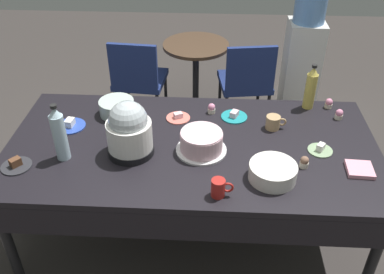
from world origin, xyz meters
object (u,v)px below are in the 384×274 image
(dessert_plate_charcoal, at_px, (16,165))
(ceramic_snack_bowl, at_px, (273,172))
(dessert_plate_coral, at_px, (178,117))
(dessert_plate_teal, at_px, (234,116))
(cupcake_rose, at_px, (339,114))
(maroon_chair_right, at_px, (247,79))
(dessert_plate_cobalt, at_px, (70,125))
(frosted_layer_cake, at_px, (201,142))
(coffee_mug_tan, at_px, (273,122))
(cupcake_mint, at_px, (304,162))
(maroon_chair_left, at_px, (138,77))
(dessert_plate_sage, at_px, (320,149))
(cupcake_cocoa, at_px, (329,103))
(slow_cooker, at_px, (129,130))
(potluck_table, at_px, (192,152))
(water_cooler, at_px, (303,54))
(glass_salad_bowl, at_px, (117,107))
(soda_bottle_ginger_ale, at_px, (311,88))
(cupcake_berry, at_px, (212,109))
(soda_bottle_water, at_px, (59,134))
(round_cafe_table, at_px, (196,66))
(coffee_mug_red, at_px, (219,188))

(dessert_plate_charcoal, bearing_deg, ceramic_snack_bowl, -1.00)
(dessert_plate_coral, bearing_deg, dessert_plate_teal, 5.37)
(cupcake_rose, bearing_deg, maroon_chair_right, 117.00)
(dessert_plate_teal, bearing_deg, dessert_plate_cobalt, -170.93)
(frosted_layer_cake, height_order, coffee_mug_tan, frosted_layer_cake)
(cupcake_mint, distance_m, maroon_chair_left, 1.96)
(dessert_plate_sage, relative_size, cupcake_cocoa, 2.12)
(cupcake_rose, height_order, coffee_mug_tan, coffee_mug_tan)
(frosted_layer_cake, relative_size, cupcake_mint, 4.36)
(slow_cooker, bearing_deg, dessert_plate_charcoal, -165.03)
(potluck_table, bearing_deg, dessert_plate_coral, 110.81)
(ceramic_snack_bowl, distance_m, dessert_plate_sage, 0.40)
(ceramic_snack_bowl, bearing_deg, water_cooler, 75.82)
(potluck_table, xyz_separation_m, maroon_chair_right, (0.41, 1.35, -0.20))
(ceramic_snack_bowl, height_order, water_cooler, water_cooler)
(dessert_plate_coral, distance_m, dessert_plate_sage, 0.90)
(glass_salad_bowl, xyz_separation_m, soda_bottle_ginger_ale, (1.26, 0.15, 0.10))
(cupcake_berry, bearing_deg, coffee_mug_tan, -22.65)
(slow_cooker, bearing_deg, dessert_plate_teal, 34.25)
(soda_bottle_water, height_order, maroon_chair_right, soda_bottle_water)
(dessert_plate_sage, xyz_separation_m, water_cooler, (0.20, 1.72, -0.17))
(glass_salad_bowl, xyz_separation_m, cupcake_rose, (1.44, 0.02, -0.02))
(frosted_layer_cake, xyz_separation_m, round_cafe_table, (-0.11, 1.64, -0.31))
(dessert_plate_sage, relative_size, coffee_mug_red, 1.24)
(coffee_mug_tan, bearing_deg, dessert_plate_sage, -42.10)
(slow_cooker, distance_m, water_cooler, 2.23)
(cupcake_mint, bearing_deg, slow_cooker, 175.44)
(slow_cooker, xyz_separation_m, ceramic_snack_bowl, (0.79, -0.19, -0.11))
(dessert_plate_coral, bearing_deg, dessert_plate_charcoal, -147.63)
(dessert_plate_teal, bearing_deg, water_cooler, 63.63)
(coffee_mug_tan, bearing_deg, cupcake_mint, -70.74)
(frosted_layer_cake, relative_size, slow_cooker, 0.89)
(dessert_plate_cobalt, bearing_deg, potluck_table, -10.58)
(cupcake_mint, height_order, cupcake_cocoa, same)
(ceramic_snack_bowl, distance_m, round_cafe_table, 1.95)
(potluck_table, height_order, water_cooler, water_cooler)
(soda_bottle_water, bearing_deg, round_cafe_table, 69.02)
(soda_bottle_water, xyz_separation_m, maroon_chair_left, (0.16, 1.52, -0.42))
(soda_bottle_water, distance_m, water_cooler, 2.52)
(coffee_mug_tan, distance_m, coffee_mug_red, 0.72)
(dessert_plate_cobalt, distance_m, soda_bottle_ginger_ale, 1.57)
(water_cooler, bearing_deg, dessert_plate_cobalt, -137.99)
(dessert_plate_teal, relative_size, cupcake_rose, 2.52)
(dessert_plate_teal, relative_size, soda_bottle_ginger_ale, 0.55)
(frosted_layer_cake, relative_size, dessert_plate_cobalt, 1.55)
(round_cafe_table, bearing_deg, dessert_plate_sage, -63.61)
(maroon_chair_right, bearing_deg, soda_bottle_ginger_ale, -68.71)
(soda_bottle_ginger_ale, relative_size, round_cafe_table, 0.43)
(maroon_chair_right, bearing_deg, slow_cooker, -117.53)
(ceramic_snack_bowl, relative_size, maroon_chair_right, 0.30)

